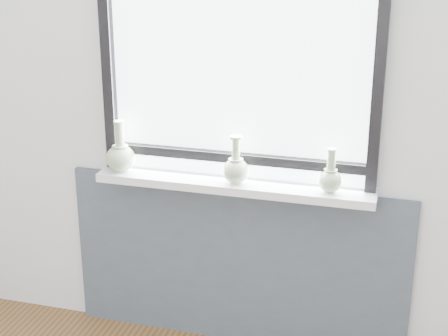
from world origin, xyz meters
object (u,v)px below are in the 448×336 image
(vase_b, at_px, (236,168))
(vase_c, at_px, (330,178))
(windowsill, at_px, (233,185))
(vase_a, at_px, (121,156))

(vase_b, height_order, vase_c, vase_b)
(vase_c, bearing_deg, windowsill, 178.68)
(vase_a, distance_m, vase_b, 0.58)
(windowsill, distance_m, vase_c, 0.46)
(windowsill, bearing_deg, vase_c, -1.32)
(windowsill, bearing_deg, vase_b, -42.62)
(vase_a, relative_size, vase_b, 1.12)
(vase_a, bearing_deg, vase_b, -0.12)
(windowsill, relative_size, vase_a, 5.24)
(vase_c, bearing_deg, vase_a, -179.86)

